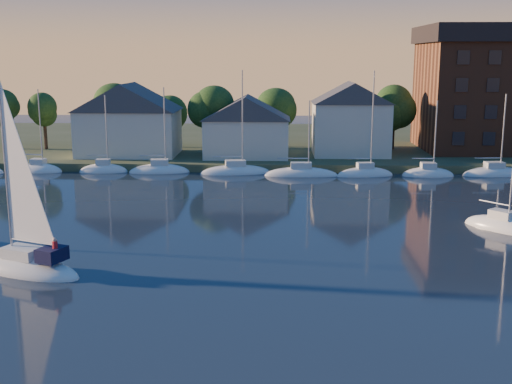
{
  "coord_description": "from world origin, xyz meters",
  "views": [
    {
      "loc": [
        -1.92,
        -28.11,
        14.02
      ],
      "look_at": [
        -3.58,
        22.0,
        3.46
      ],
      "focal_mm": 45.0,
      "sensor_mm": 36.0,
      "label": 1
    }
  ],
  "objects_px": {
    "clubhouse_east": "(351,118)",
    "hero_sailboat": "(25,263)",
    "clubhouse_centre": "(247,125)",
    "drifting_sailboat_right": "(501,228)",
    "clubhouse_west": "(129,118)"
  },
  "relations": [
    {
      "from": "clubhouse_east",
      "to": "hero_sailboat",
      "type": "bearing_deg",
      "value": -119.69
    },
    {
      "from": "clubhouse_east",
      "to": "hero_sailboat",
      "type": "relative_size",
      "value": 0.74
    },
    {
      "from": "hero_sailboat",
      "to": "drifting_sailboat_right",
      "type": "relative_size",
      "value": 1.32
    },
    {
      "from": "hero_sailboat",
      "to": "drifting_sailboat_right",
      "type": "distance_m",
      "value": 37.28
    },
    {
      "from": "hero_sailboat",
      "to": "clubhouse_centre",
      "type": "bearing_deg",
      "value": -83.0
    },
    {
      "from": "hero_sailboat",
      "to": "drifting_sailboat_right",
      "type": "height_order",
      "value": "hero_sailboat"
    },
    {
      "from": "clubhouse_centre",
      "to": "hero_sailboat",
      "type": "xyz_separation_m",
      "value": [
        -12.69,
        -44.81,
        -4.54
      ]
    },
    {
      "from": "clubhouse_centre",
      "to": "drifting_sailboat_right",
      "type": "height_order",
      "value": "drifting_sailboat_right"
    },
    {
      "from": "clubhouse_east",
      "to": "hero_sailboat",
      "type": "distance_m",
      "value": 54.16
    },
    {
      "from": "clubhouse_west",
      "to": "hero_sailboat",
      "type": "bearing_deg",
      "value": -85.87
    },
    {
      "from": "drifting_sailboat_right",
      "to": "hero_sailboat",
      "type": "bearing_deg",
      "value": -112.4
    },
    {
      "from": "clubhouse_east",
      "to": "hero_sailboat",
      "type": "height_order",
      "value": "hero_sailboat"
    },
    {
      "from": "clubhouse_west",
      "to": "drifting_sailboat_right",
      "type": "relative_size",
      "value": 1.28
    },
    {
      "from": "clubhouse_centre",
      "to": "clubhouse_east",
      "type": "distance_m",
      "value": 14.17
    },
    {
      "from": "clubhouse_centre",
      "to": "clubhouse_east",
      "type": "height_order",
      "value": "clubhouse_east"
    }
  ]
}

